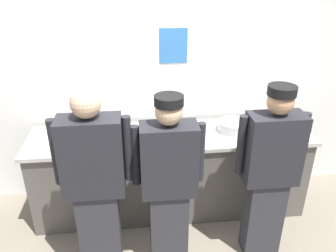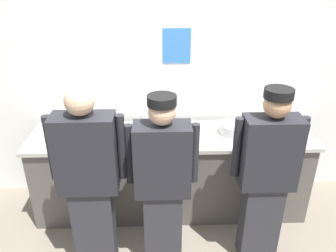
{
  "view_description": "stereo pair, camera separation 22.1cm",
  "coord_description": "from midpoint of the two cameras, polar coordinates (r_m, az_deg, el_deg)",
  "views": [
    {
      "loc": [
        -0.36,
        -2.68,
        2.52
      ],
      "look_at": [
        -0.04,
        0.31,
        1.05
      ],
      "focal_mm": 35.98,
      "sensor_mm": 36.0,
      "label": 1
    },
    {
      "loc": [
        -0.14,
        -2.69,
        2.52
      ],
      "look_at": [
        -0.04,
        0.31,
        1.05
      ],
      "focal_mm": 35.98,
      "sensor_mm": 36.0,
      "label": 2
    }
  ],
  "objects": [
    {
      "name": "squeeze_bottle_spare",
      "position": [
        3.3,
        -15.57,
        -1.92
      ],
      "size": [
        0.06,
        0.06,
        0.2
      ],
      "color": "red",
      "rests_on": "prep_counter"
    },
    {
      "name": "sheet_tray",
      "position": [
        3.45,
        0.39,
        -1.23
      ],
      "size": [
        0.46,
        0.39,
        0.02
      ],
      "primitive_type": "cube",
      "rotation": [
        0.0,
        0.0,
        0.2
      ],
      "color": "#B7BABF",
      "rests_on": "prep_counter"
    },
    {
      "name": "ground_plane",
      "position": [
        3.69,
        2.55,
        -17.06
      ],
      "size": [
        9.0,
        9.0,
        0.0
      ],
      "primitive_type": "plane",
      "color": "slate"
    },
    {
      "name": "ramekin_green_sauce",
      "position": [
        3.56,
        16.93,
        -1.32
      ],
      "size": [
        0.1,
        0.1,
        0.04
      ],
      "color": "white",
      "rests_on": "prep_counter"
    },
    {
      "name": "chef_far_right",
      "position": [
        3.03,
        18.36,
        -7.96
      ],
      "size": [
        0.6,
        0.24,
        1.67
      ],
      "color": "#2D2D33",
      "rests_on": "ground"
    },
    {
      "name": "chef_near_left",
      "position": [
        2.84,
        -11.03,
        -9.02
      ],
      "size": [
        0.63,
        0.24,
        1.72
      ],
      "color": "#2D2D33",
      "rests_on": "ground"
    },
    {
      "name": "deli_cup",
      "position": [
        3.42,
        -14.23,
        -1.8
      ],
      "size": [
        0.09,
        0.09,
        0.08
      ],
      "primitive_type": "cylinder",
      "color": "white",
      "rests_on": "prep_counter"
    },
    {
      "name": "squeeze_bottle_secondary",
      "position": [
        3.52,
        -13.72,
        0.11
      ],
      "size": [
        0.05,
        0.05,
        0.21
      ],
      "color": "orange",
      "rests_on": "prep_counter"
    },
    {
      "name": "squeeze_bottle_primary",
      "position": [
        3.47,
        -16.92,
        -0.76
      ],
      "size": [
        0.06,
        0.06,
        0.19
      ],
      "color": "#E5E066",
      "rests_on": "prep_counter"
    },
    {
      "name": "chef_center",
      "position": [
        2.82,
        1.33,
        -9.52
      ],
      "size": [
        0.6,
        0.24,
        1.64
      ],
      "color": "#2D2D33",
      "rests_on": "ground"
    },
    {
      "name": "plate_stack_front",
      "position": [
        3.54,
        -9.73,
        -0.45
      ],
      "size": [
        0.2,
        0.2,
        0.07
      ],
      "color": "white",
      "rests_on": "prep_counter"
    },
    {
      "name": "ramekin_red_sauce",
      "position": [
        3.55,
        20.11,
        -1.94
      ],
      "size": [
        0.09,
        0.09,
        0.04
      ],
      "color": "white",
      "rests_on": "prep_counter"
    },
    {
      "name": "prep_counter",
      "position": [
        3.68,
        2.28,
        -7.9
      ],
      "size": [
        2.9,
        0.68,
        0.93
      ],
      "color": "#56514C",
      "rests_on": "ground"
    },
    {
      "name": "chefs_knife",
      "position": [
        3.44,
        -6.0,
        -1.61
      ],
      "size": [
        0.28,
        0.03,
        0.02
      ],
      "color": "#B7BABF",
      "rests_on": "prep_counter"
    },
    {
      "name": "wall_back",
      "position": [
        3.73,
        2.01,
        7.12
      ],
      "size": [
        4.55,
        0.11,
        2.63
      ],
      "color": "white",
      "rests_on": "ground"
    },
    {
      "name": "mixing_bowl_steel",
      "position": [
        3.54,
        12.97,
        -0.42
      ],
      "size": [
        0.31,
        0.31,
        0.11
      ],
      "primitive_type": "cylinder",
      "color": "#B7BABF",
      "rests_on": "prep_counter"
    }
  ]
}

